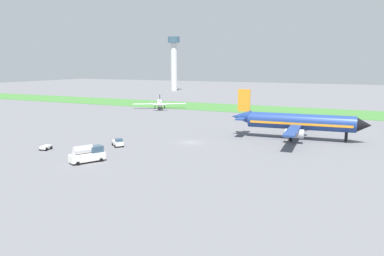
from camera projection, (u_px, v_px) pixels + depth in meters
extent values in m
plane|color=slate|center=(191.00, 142.00, 90.23)|extent=(600.00, 600.00, 0.00)
cube|color=#3D7533|center=(268.00, 110.00, 154.36)|extent=(360.00, 28.00, 0.08)
cylinder|color=navy|center=(300.00, 122.00, 93.08)|extent=(25.67, 5.81, 3.89)
cone|color=black|center=(363.00, 125.00, 88.02)|extent=(3.81, 4.07, 3.81)
cone|color=navy|center=(241.00, 117.00, 98.32)|extent=(5.20, 3.87, 3.50)
cube|color=orange|center=(300.00, 123.00, 93.13)|extent=(24.27, 5.78, 0.54)
cube|color=navy|center=(301.00, 120.00, 101.24)|extent=(3.76, 17.11, 0.39)
cube|color=navy|center=(293.00, 130.00, 85.65)|extent=(3.76, 17.11, 0.39)
cylinder|color=#B7BABF|center=(299.00, 127.00, 98.67)|extent=(4.39, 2.45, 2.14)
cylinder|color=#B7BABF|center=(294.00, 134.00, 88.69)|extent=(4.39, 2.45, 2.14)
cube|color=orange|center=(244.00, 100.00, 97.35)|extent=(3.21, 0.71, 5.66)
cube|color=navy|center=(246.00, 116.00, 100.35)|extent=(2.49, 5.10, 0.31)
cube|color=navy|center=(241.00, 119.00, 95.81)|extent=(2.49, 5.10, 0.31)
cylinder|color=black|center=(346.00, 137.00, 89.81)|extent=(0.70, 0.70, 2.47)
cylinder|color=black|center=(294.00, 132.00, 97.05)|extent=(0.70, 0.70, 2.47)
cylinder|color=black|center=(291.00, 136.00, 91.44)|extent=(0.70, 0.70, 2.47)
cylinder|color=white|center=(160.00, 103.00, 158.69)|extent=(9.14, 13.32, 1.99)
cone|color=black|center=(159.00, 101.00, 166.52)|extent=(2.70, 2.72, 1.95)
cone|color=white|center=(160.00, 104.00, 150.43)|extent=(2.98, 3.32, 1.79)
cube|color=black|center=(160.00, 103.00, 158.71)|extent=(8.76, 12.66, 0.28)
cube|color=white|center=(146.00, 104.00, 157.84)|extent=(10.11, 6.87, 0.20)
cube|color=white|center=(173.00, 104.00, 158.88)|extent=(10.11, 6.87, 0.20)
cylinder|color=#B7BABF|center=(151.00, 104.00, 158.57)|extent=(1.37, 1.70, 0.64)
cylinder|color=#B7BABF|center=(168.00, 104.00, 159.24)|extent=(1.37, 1.70, 0.64)
cube|color=black|center=(160.00, 98.00, 150.43)|extent=(1.13, 1.66, 3.19)
cube|color=white|center=(156.00, 104.00, 150.69)|extent=(3.01, 2.47, 0.16)
cube|color=white|center=(163.00, 104.00, 150.96)|extent=(3.01, 2.47, 0.16)
cylinder|color=black|center=(160.00, 105.00, 164.84)|extent=(0.36, 0.36, 1.40)
cylinder|color=black|center=(155.00, 107.00, 157.80)|extent=(0.36, 0.36, 1.40)
cylinder|color=black|center=(165.00, 107.00, 158.18)|extent=(0.36, 0.36, 1.40)
cube|color=white|center=(46.00, 147.00, 82.30)|extent=(1.96, 2.66, 0.55)
cylinder|color=black|center=(45.00, 147.00, 83.33)|extent=(0.39, 0.74, 0.70)
cylinder|color=black|center=(51.00, 148.00, 82.97)|extent=(0.39, 0.74, 0.70)
cylinder|color=black|center=(40.00, 149.00, 81.72)|extent=(0.39, 0.74, 0.70)
cylinder|color=black|center=(46.00, 149.00, 81.37)|extent=(0.39, 0.74, 0.70)
cube|color=white|center=(87.00, 157.00, 71.86)|extent=(5.10, 6.88, 1.40)
cylinder|color=silver|center=(83.00, 150.00, 71.15)|extent=(3.00, 3.88, 1.54)
cube|color=#334C60|center=(96.00, 149.00, 72.73)|extent=(2.86, 3.00, 1.20)
cylinder|color=black|center=(96.00, 157.00, 74.27)|extent=(0.54, 0.74, 0.70)
cylinder|color=black|center=(101.00, 160.00, 72.39)|extent=(0.54, 0.74, 0.70)
cylinder|color=black|center=(73.00, 161.00, 71.56)|extent=(0.54, 0.74, 0.70)
cylinder|color=black|center=(78.00, 164.00, 69.67)|extent=(0.54, 0.74, 0.70)
cube|color=white|center=(118.00, 143.00, 85.92)|extent=(3.92, 3.68, 0.90)
cube|color=#334C60|center=(119.00, 140.00, 84.89)|extent=(1.96, 1.99, 0.70)
cylinder|color=black|center=(123.00, 145.00, 85.24)|extent=(0.70, 0.64, 0.70)
cylinder|color=black|center=(115.00, 146.00, 84.50)|extent=(0.70, 0.64, 0.70)
cylinder|color=black|center=(120.00, 143.00, 87.50)|extent=(0.70, 0.64, 0.70)
cylinder|color=black|center=(113.00, 144.00, 86.75)|extent=(0.70, 0.64, 0.70)
cylinder|color=silver|center=(174.00, 67.00, 262.37)|extent=(4.40, 4.40, 32.76)
cylinder|color=#38566B|center=(174.00, 40.00, 259.32)|extent=(8.00, 8.00, 4.00)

